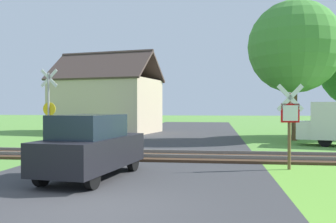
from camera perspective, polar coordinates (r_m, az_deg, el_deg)
ground_plane at (r=7.70m, az=-12.31°, el=-14.31°), size 160.00×160.00×0.00m
road_asphalt at (r=9.55m, az=-8.19°, el=-11.33°), size 8.20×80.00×0.01m
rail_track at (r=14.89m, az=-2.42°, el=-6.77°), size 60.00×2.60×0.22m
stop_sign_near at (r=12.44m, az=18.06°, el=-1.17°), size 0.86×0.22×2.72m
crossing_sign_far at (r=18.54m, az=-17.71°, el=1.03°), size 0.88×0.15×3.79m
house at (r=29.57m, az=-9.36°, el=1.15°), size 8.73×6.98×6.31m
tree_right at (r=23.67m, az=18.73°, el=9.32°), size 5.48×5.48×8.30m
parked_car at (r=10.69m, az=-11.61°, el=-5.21°), size 2.21×4.20×1.78m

